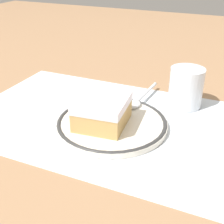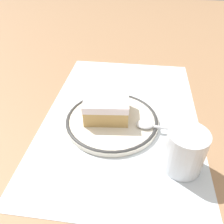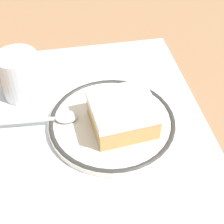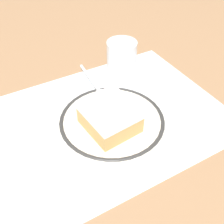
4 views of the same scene
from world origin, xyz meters
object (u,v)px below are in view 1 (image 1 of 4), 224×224
object	(u,v)px
plate	(112,123)
napkin	(27,122)
cake_slice	(102,111)
cup	(186,90)
spoon	(138,100)

from	to	relation	value
plate	napkin	xyz separation A→B (m)	(-0.16, -0.05, -0.01)
cake_slice	cup	xyz separation A→B (m)	(0.12, 0.16, -0.00)
cake_slice	spoon	world-z (taller)	cake_slice
plate	spoon	world-z (taller)	spoon
spoon	cake_slice	bearing A→B (deg)	-105.68
spoon	napkin	size ratio (longest dim) A/B	1.08
spoon	cup	size ratio (longest dim) A/B	1.78
plate	spoon	xyz separation A→B (m)	(0.02, 0.10, 0.01)
plate	cake_slice	size ratio (longest dim) A/B	1.97
plate	cup	size ratio (longest dim) A/B	2.52
cake_slice	spoon	bearing A→B (deg)	74.32
spoon	napkin	world-z (taller)	spoon
cake_slice	napkin	world-z (taller)	cake_slice
cup	napkin	distance (m)	0.33
plate	cake_slice	bearing A→B (deg)	-132.52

